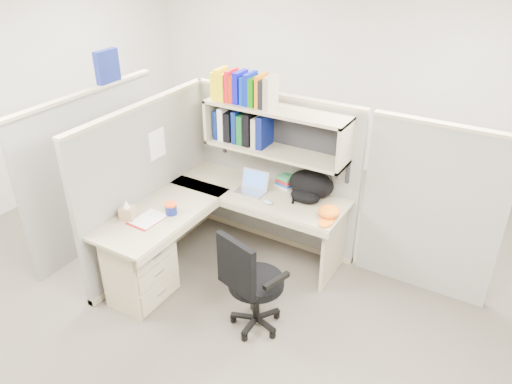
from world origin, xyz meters
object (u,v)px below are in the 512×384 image
Objects in this scene: desk at (173,248)px; backpack at (309,186)px; snack_canister at (171,208)px; laptop at (250,183)px; task_chair at (252,297)px.

desk is 3.97× the size of backpack.
snack_canister is (-0.06, 0.10, 0.35)m from desk.
laptop is 0.81m from snack_canister.
snack_canister is (-0.94, -0.88, -0.07)m from backpack.
backpack is 0.46× the size of task_chair.
laptop is 0.29× the size of task_chair.
desk is 6.17× the size of laptop.
backpack is at bearing 91.61° from task_chair.
desk is 0.37m from snack_canister.
backpack is 1.20m from task_chair.
task_chair reaches higher than snack_canister.
laptop reaches higher than snack_canister.
task_chair is at bearing -60.44° from laptop.
laptop is 2.56× the size of snack_canister.
snack_canister is at bearing 122.54° from desk.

